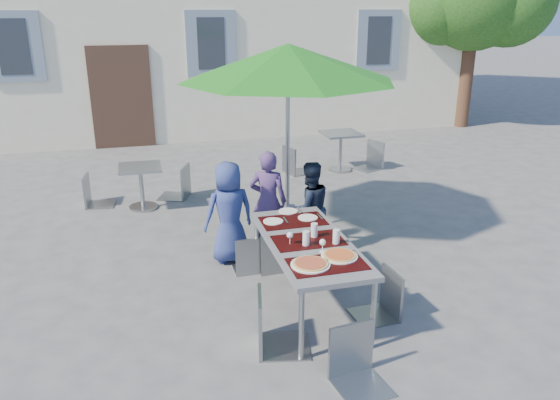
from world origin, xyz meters
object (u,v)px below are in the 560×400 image
object	(u,v)px
chair_5	(359,324)
cafe_table_0	(141,181)
child_1	(268,201)
cafe_table_1	(341,145)
chair_2	(319,231)
bg_chair_r_0	(178,162)
patio_umbrella	(288,64)
dining_table	(308,246)
pizza_near_right	(339,255)
chair_3	(272,288)
bg_chair_l_0	(91,172)
child_2	(309,208)
bg_chair_r_1	(372,139)
chair_1	(276,225)
child_0	(229,212)
chair_0	(250,232)
pizza_near_left	(310,264)
bg_chair_l_1	(294,143)
chair_4	(385,268)

from	to	relation	value
chair_5	cafe_table_0	distance (m)	5.01
child_1	chair_5	xyz separation A→B (m)	(0.06, -2.78, -0.10)
cafe_table_1	chair_2	bearing A→B (deg)	-114.46
cafe_table_0	bg_chair_r_0	distance (m)	0.73
chair_5	patio_umbrella	world-z (taller)	patio_umbrella
chair_2	cafe_table_1	xyz separation A→B (m)	(1.77, 3.88, -0.01)
dining_table	pizza_near_right	xyz separation A→B (m)	(0.16, -0.44, 0.07)
chair_3	bg_chair_l_0	size ratio (longest dim) A/B	1.11
chair_3	bg_chair_l_0	bearing A→B (deg)	111.65
child_2	bg_chair_r_1	bearing A→B (deg)	-132.89
child_1	chair_1	xyz separation A→B (m)	(-0.05, -0.62, -0.08)
child_1	chair_1	size ratio (longest dim) A/B	1.33
child_0	bg_chair_r_0	bearing A→B (deg)	-91.04
chair_3	chair_5	size ratio (longest dim) A/B	1.10
chair_0	chair_3	distance (m)	1.56
dining_table	pizza_near_left	distance (m)	0.57
child_1	chair_2	world-z (taller)	child_1
chair_3	cafe_table_1	distance (m)	5.89
chair_3	patio_umbrella	distance (m)	3.23
dining_table	pizza_near_left	xyz separation A→B (m)	(-0.16, -0.54, 0.07)
child_0	bg_chair_l_1	size ratio (longest dim) A/B	1.27
child_2	chair_4	xyz separation A→B (m)	(0.26, -1.64, -0.06)
chair_3	cafe_table_1	world-z (taller)	chair_3
cafe_table_0	dining_table	bearing A→B (deg)	-65.76
bg_chair_r_0	bg_chair_r_1	xyz separation A→B (m)	(3.74, 0.75, -0.02)
chair_5	chair_1	bearing A→B (deg)	93.14
chair_4	cafe_table_0	distance (m)	4.46
pizza_near_left	child_2	distance (m)	1.91
bg_chair_l_0	bg_chair_l_1	size ratio (longest dim) A/B	0.96
chair_1	cafe_table_1	bearing A→B (deg)	58.95
cafe_table_0	child_2	bearing A→B (deg)	-48.02
child_0	bg_chair_l_1	world-z (taller)	child_0
pizza_near_left	child_0	distance (m)	1.91
cafe_table_1	chair_5	bearing A→B (deg)	-109.84
child_1	chair_2	xyz separation A→B (m)	(0.42, -0.78, -0.14)
chair_2	chair_4	distance (m)	1.14
child_1	patio_umbrella	distance (m)	1.75
dining_table	bg_chair_l_1	distance (m)	4.82
dining_table	cafe_table_0	xyz separation A→B (m)	(-1.57, 3.48, -0.26)
chair_3	cafe_table_1	bearing A→B (deg)	62.86
child_0	bg_chair_l_1	xyz separation A→B (m)	(1.81, 3.35, -0.05)
chair_4	cafe_table_1	bearing A→B (deg)	73.63
chair_5	patio_umbrella	bearing A→B (deg)	84.28
dining_table	cafe_table_1	xyz separation A→B (m)	(2.14, 4.62, -0.19)
chair_5	patio_umbrella	distance (m)	3.71
bg_chair_r_1	child_1	bearing A→B (deg)	-132.47
chair_5	cafe_table_0	bearing A→B (deg)	108.48
chair_0	patio_umbrella	world-z (taller)	patio_umbrella
child_0	cafe_table_0	distance (m)	2.39
chair_4	bg_chair_r_0	distance (m)	4.52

